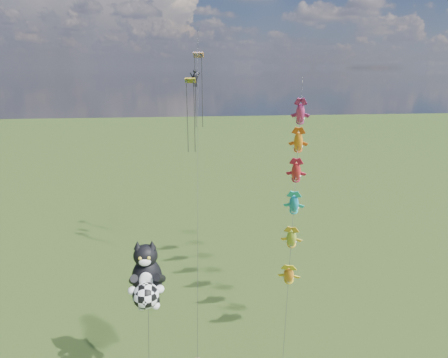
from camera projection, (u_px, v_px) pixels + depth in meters
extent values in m
ellipsoid|color=black|center=(147.00, 279.00, 23.57)|extent=(1.96, 1.61, 2.81)
ellipsoid|color=black|center=(146.00, 256.00, 23.01)|extent=(1.52, 1.38, 1.42)
cone|color=black|center=(137.00, 245.00, 22.76)|extent=(0.50, 0.50, 0.53)
cone|color=black|center=(152.00, 244.00, 22.85)|extent=(0.50, 0.50, 0.53)
ellipsoid|color=white|center=(145.00, 262.00, 22.51)|extent=(0.74, 0.38, 0.51)
ellipsoid|color=white|center=(146.00, 281.00, 22.87)|extent=(0.88, 0.35, 1.16)
sphere|color=gold|center=(140.00, 258.00, 22.34)|extent=(0.21, 0.21, 0.21)
sphere|color=gold|center=(149.00, 258.00, 22.39)|extent=(0.21, 0.21, 0.21)
sphere|color=white|center=(132.00, 291.00, 22.67)|extent=(0.53, 0.53, 0.53)
sphere|color=white|center=(160.00, 289.00, 22.84)|extent=(0.53, 0.53, 0.53)
sphere|color=white|center=(142.00, 306.00, 23.94)|extent=(0.56, 0.56, 0.56)
sphere|color=white|center=(156.00, 305.00, 24.03)|extent=(0.56, 0.56, 0.56)
sphere|color=white|center=(146.00, 296.00, 22.57)|extent=(1.60, 1.60, 1.60)
cylinder|color=black|center=(294.00, 205.00, 30.69)|extent=(5.08, 15.02, 20.19)
ellipsoid|color=red|center=(289.00, 275.00, 28.70)|extent=(1.40, 2.20, 2.32)
ellipsoid|color=green|center=(291.00, 238.00, 29.72)|extent=(1.40, 2.20, 2.32)
ellipsoid|color=blue|center=(294.00, 204.00, 30.73)|extent=(1.40, 2.20, 2.32)
ellipsoid|color=red|center=(296.00, 172.00, 31.74)|extent=(1.40, 2.20, 2.32)
ellipsoid|color=#F2AF19|center=(298.00, 142.00, 32.75)|extent=(1.40, 2.20, 2.32)
ellipsoid|color=#D8336D|center=(300.00, 114.00, 33.77)|extent=(1.40, 2.20, 2.32)
cylinder|color=black|center=(198.00, 170.00, 32.55)|extent=(1.22, 17.05, 24.81)
cube|color=#379224|center=(190.00, 80.00, 35.65)|extent=(1.08, 0.66, 0.52)
cylinder|color=black|center=(188.00, 118.00, 36.63)|extent=(0.08, 0.08, 7.14)
cylinder|color=black|center=(195.00, 118.00, 36.71)|extent=(0.08, 0.08, 7.14)
cube|color=blue|center=(198.00, 55.00, 37.94)|extent=(1.10, 0.70, 0.57)
cylinder|color=black|center=(196.00, 93.00, 38.98)|extent=(0.08, 0.08, 7.53)
cylinder|color=black|center=(203.00, 93.00, 39.05)|extent=(0.08, 0.08, 7.53)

